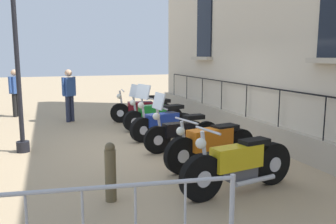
{
  "coord_description": "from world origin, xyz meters",
  "views": [
    {
      "loc": [
        2.47,
        7.79,
        2.14
      ],
      "look_at": [
        -0.23,
        0.0,
        0.8
      ],
      "focal_mm": 37.36,
      "sensor_mm": 36.0,
      "label": 1
    }
  ],
  "objects_px": {
    "motorcycle_maroon": "(141,109)",
    "motorcycle_green": "(153,115)",
    "motorcycle_orange": "(212,145)",
    "motorcycle_yellow": "(239,165)",
    "motorcycle_blue": "(163,123)",
    "motorcycle_black": "(182,132)",
    "bollard": "(110,172)",
    "pedestrian_standing": "(15,90)",
    "pedestrian_walking": "(69,92)"
  },
  "relations": [
    {
      "from": "motorcycle_blue",
      "to": "pedestrian_walking",
      "type": "distance_m",
      "value": 3.92
    },
    {
      "from": "motorcycle_black",
      "to": "pedestrian_standing",
      "type": "xyz_separation_m",
      "value": [
        3.88,
        -6.06,
        0.51
      ]
    },
    {
      "from": "pedestrian_standing",
      "to": "pedestrian_walking",
      "type": "relative_size",
      "value": 0.98
    },
    {
      "from": "motorcycle_green",
      "to": "motorcycle_blue",
      "type": "height_order",
      "value": "motorcycle_blue"
    },
    {
      "from": "motorcycle_black",
      "to": "pedestrian_standing",
      "type": "height_order",
      "value": "pedestrian_standing"
    },
    {
      "from": "motorcycle_blue",
      "to": "pedestrian_walking",
      "type": "relative_size",
      "value": 1.1
    },
    {
      "from": "motorcycle_green",
      "to": "pedestrian_standing",
      "type": "relative_size",
      "value": 1.13
    },
    {
      "from": "motorcycle_orange",
      "to": "bollard",
      "type": "bearing_deg",
      "value": 23.8
    },
    {
      "from": "pedestrian_standing",
      "to": "motorcycle_maroon",
      "type": "bearing_deg",
      "value": 148.6
    },
    {
      "from": "motorcycle_black",
      "to": "bollard",
      "type": "relative_size",
      "value": 2.1
    },
    {
      "from": "motorcycle_blue",
      "to": "motorcycle_yellow",
      "type": "bearing_deg",
      "value": 90.08
    },
    {
      "from": "pedestrian_standing",
      "to": "motorcycle_black",
      "type": "bearing_deg",
      "value": 122.66
    },
    {
      "from": "motorcycle_black",
      "to": "pedestrian_standing",
      "type": "distance_m",
      "value": 7.21
    },
    {
      "from": "motorcycle_blue",
      "to": "motorcycle_orange",
      "type": "height_order",
      "value": "motorcycle_blue"
    },
    {
      "from": "motorcycle_orange",
      "to": "pedestrian_walking",
      "type": "xyz_separation_m",
      "value": [
        2.25,
        -5.78,
        0.51
      ]
    },
    {
      "from": "motorcycle_green",
      "to": "motorcycle_yellow",
      "type": "bearing_deg",
      "value": 88.93
    },
    {
      "from": "motorcycle_blue",
      "to": "motorcycle_black",
      "type": "bearing_deg",
      "value": 92.59
    },
    {
      "from": "motorcycle_yellow",
      "to": "bollard",
      "type": "distance_m",
      "value": 1.98
    },
    {
      "from": "motorcycle_black",
      "to": "bollard",
      "type": "distance_m",
      "value": 3.02
    },
    {
      "from": "motorcycle_green",
      "to": "pedestrian_walking",
      "type": "height_order",
      "value": "pedestrian_walking"
    },
    {
      "from": "motorcycle_green",
      "to": "motorcycle_blue",
      "type": "xyz_separation_m",
      "value": [
        0.1,
        1.21,
        0.0
      ]
    },
    {
      "from": "motorcycle_orange",
      "to": "bollard",
      "type": "relative_size",
      "value": 2.31
    },
    {
      "from": "motorcycle_yellow",
      "to": "motorcycle_black",
      "type": "bearing_deg",
      "value": -91.09
    },
    {
      "from": "motorcycle_orange",
      "to": "motorcycle_blue",
      "type": "bearing_deg",
      "value": -86.68
    },
    {
      "from": "motorcycle_yellow",
      "to": "pedestrian_standing",
      "type": "distance_m",
      "value": 9.46
    },
    {
      "from": "motorcycle_green",
      "to": "motorcycle_orange",
      "type": "distance_m",
      "value": 3.73
    },
    {
      "from": "motorcycle_orange",
      "to": "pedestrian_standing",
      "type": "distance_m",
      "value": 8.41
    },
    {
      "from": "motorcycle_maroon",
      "to": "motorcycle_orange",
      "type": "xyz_separation_m",
      "value": [
        -0.07,
        5.01,
        0.03
      ]
    },
    {
      "from": "bollard",
      "to": "pedestrian_walking",
      "type": "xyz_separation_m",
      "value": [
        0.15,
        -6.71,
        0.51
      ]
    },
    {
      "from": "motorcycle_orange",
      "to": "pedestrian_walking",
      "type": "distance_m",
      "value": 6.23
    },
    {
      "from": "motorcycle_black",
      "to": "pedestrian_walking",
      "type": "xyz_separation_m",
      "value": [
        2.16,
        -4.45,
        0.54
      ]
    },
    {
      "from": "motorcycle_blue",
      "to": "motorcycle_maroon",
      "type": "bearing_deg",
      "value": -91.8
    },
    {
      "from": "motorcycle_maroon",
      "to": "pedestrian_walking",
      "type": "height_order",
      "value": "pedestrian_walking"
    },
    {
      "from": "motorcycle_orange",
      "to": "motorcycle_yellow",
      "type": "height_order",
      "value": "motorcycle_yellow"
    },
    {
      "from": "motorcycle_maroon",
      "to": "bollard",
      "type": "distance_m",
      "value": 6.27
    },
    {
      "from": "motorcycle_yellow",
      "to": "bollard",
      "type": "relative_size",
      "value": 2.38
    },
    {
      "from": "pedestrian_walking",
      "to": "bollard",
      "type": "bearing_deg",
      "value": 91.31
    },
    {
      "from": "motorcycle_maroon",
      "to": "motorcycle_green",
      "type": "height_order",
      "value": "motorcycle_green"
    },
    {
      "from": "pedestrian_walking",
      "to": "motorcycle_green",
      "type": "bearing_deg",
      "value": 137.05
    },
    {
      "from": "motorcycle_yellow",
      "to": "bollard",
      "type": "xyz_separation_m",
      "value": [
        1.96,
        -0.32,
        0.01
      ]
    },
    {
      "from": "motorcycle_black",
      "to": "motorcycle_yellow",
      "type": "xyz_separation_m",
      "value": [
        0.05,
        2.58,
        0.02
      ]
    },
    {
      "from": "motorcycle_blue",
      "to": "motorcycle_black",
      "type": "height_order",
      "value": "motorcycle_blue"
    },
    {
      "from": "motorcycle_maroon",
      "to": "motorcycle_green",
      "type": "xyz_separation_m",
      "value": [
        -0.02,
        1.27,
        0.01
      ]
    },
    {
      "from": "motorcycle_green",
      "to": "bollard",
      "type": "xyz_separation_m",
      "value": [
        2.05,
        4.66,
        0.02
      ]
    },
    {
      "from": "motorcycle_blue",
      "to": "bollard",
      "type": "bearing_deg",
      "value": 60.51
    },
    {
      "from": "motorcycle_maroon",
      "to": "motorcycle_green",
      "type": "distance_m",
      "value": 1.27
    },
    {
      "from": "motorcycle_maroon",
      "to": "motorcycle_black",
      "type": "bearing_deg",
      "value": 89.63
    },
    {
      "from": "motorcycle_maroon",
      "to": "motorcycle_black",
      "type": "xyz_separation_m",
      "value": [
        0.02,
        3.67,
        0.01
      ]
    },
    {
      "from": "pedestrian_walking",
      "to": "motorcycle_orange",
      "type": "bearing_deg",
      "value": 111.28
    },
    {
      "from": "motorcycle_blue",
      "to": "pedestrian_standing",
      "type": "height_order",
      "value": "pedestrian_standing"
    }
  ]
}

